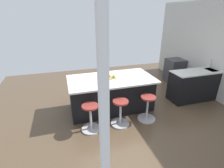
{
  "coord_description": "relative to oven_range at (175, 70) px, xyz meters",
  "views": [
    {
      "loc": [
        1.51,
        3.73,
        2.47
      ],
      "look_at": [
        0.36,
        -0.08,
        0.77
      ],
      "focal_mm": 27.03,
      "sensor_mm": 36.0,
      "label": 1
    }
  ],
  "objects": [
    {
      "name": "sink_cabinet",
      "position": [
        -0.0,
        1.42,
        0.02
      ],
      "size": [
        2.14,
        0.6,
        1.17
      ],
      "color": "black",
      "rests_on": "ground_plane"
    },
    {
      "name": "apple_green",
      "position": [
        2.83,
        1.29,
        0.53
      ],
      "size": [
        0.08,
        0.08,
        0.08
      ],
      "primitive_type": "sphere",
      "color": "#609E2D",
      "rests_on": "cutting_board"
    },
    {
      "name": "stool_middle",
      "position": [
        2.88,
        1.99,
        -0.13
      ],
      "size": [
        0.44,
        0.44,
        0.63
      ],
      "color": "#B7B7BC",
      "rests_on": "ground_plane"
    },
    {
      "name": "interior_partition_left",
      "position": [
        -0.35,
        1.4,
        0.98
      ],
      "size": [
        0.15,
        5.91,
        2.81
      ],
      "color": "beige",
      "rests_on": "ground_plane"
    },
    {
      "name": "stool_by_window",
      "position": [
        2.19,
        1.99,
        -0.13
      ],
      "size": [
        0.44,
        0.44,
        0.63
      ],
      "color": "#B7B7BC",
      "rests_on": "ground_plane"
    },
    {
      "name": "stool_near_camera",
      "position": [
        3.58,
        1.99,
        -0.13
      ],
      "size": [
        0.44,
        0.44,
        0.63
      ],
      "color": "#B7B7BC",
      "rests_on": "ground_plane"
    },
    {
      "name": "apple_red",
      "position": [
        3.03,
        1.22,
        0.53
      ],
      "size": [
        0.07,
        0.07,
        0.07
      ],
      "primitive_type": "sphere",
      "color": "red",
      "rests_on": "cutting_board"
    },
    {
      "name": "cutting_board",
      "position": [
        2.94,
        1.23,
        0.48
      ],
      "size": [
        0.36,
        0.24,
        0.02
      ],
      "primitive_type": "cube",
      "color": "tan",
      "rests_on": "kitchen_island"
    },
    {
      "name": "apple_yellow",
      "position": [
        2.91,
        1.21,
        0.53
      ],
      "size": [
        0.08,
        0.08,
        0.08
      ],
      "primitive_type": "sphere",
      "color": "gold",
      "rests_on": "cutting_board"
    },
    {
      "name": "oven_range",
      "position": [
        0.0,
        0.0,
        0.0
      ],
      "size": [
        0.6,
        0.61,
        0.86
      ],
      "color": "#38383D",
      "rests_on": "ground_plane"
    },
    {
      "name": "ground_plane",
      "position": [
        2.52,
        1.4,
        -0.43
      ],
      "size": [
        7.68,
        7.68,
        0.0
      ],
      "primitive_type": "plane",
      "color": "brown"
    },
    {
      "name": "kitchen_island",
      "position": [
        2.88,
        1.23,
        0.02
      ],
      "size": [
        2.2,
        1.18,
        0.9
      ],
      "color": "black",
      "rests_on": "ground_plane"
    }
  ]
}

